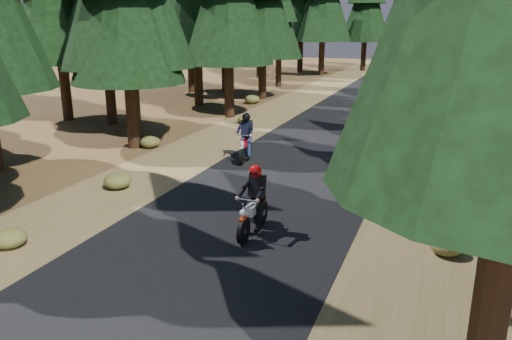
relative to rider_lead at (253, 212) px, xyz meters
The scene contains 7 objects.
ground 0.87m from the rider_lead, 157.31° to the left, with size 120.00×120.00×0.00m, color #483019.
road 5.32m from the rider_lead, 96.54° to the left, with size 6.00×100.00×0.01m, color black.
shoulder_l 7.41m from the rider_lead, 134.73° to the left, with size 3.20×100.00×0.01m, color brown.
shoulder_r 6.63m from the rider_lead, 52.72° to the left, with size 3.20×100.00×0.01m, color brown.
understory_shrubs 6.62m from the rider_lead, 82.19° to the left, with size 14.55×30.81×0.59m.
rider_lead is the anchor object (origin of this frame).
rider_follow 6.80m from the rider_lead, 113.93° to the left, with size 0.97×2.06×1.77m.
Camera 1 is at (4.78, -10.84, 5.07)m, focal length 35.00 mm.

